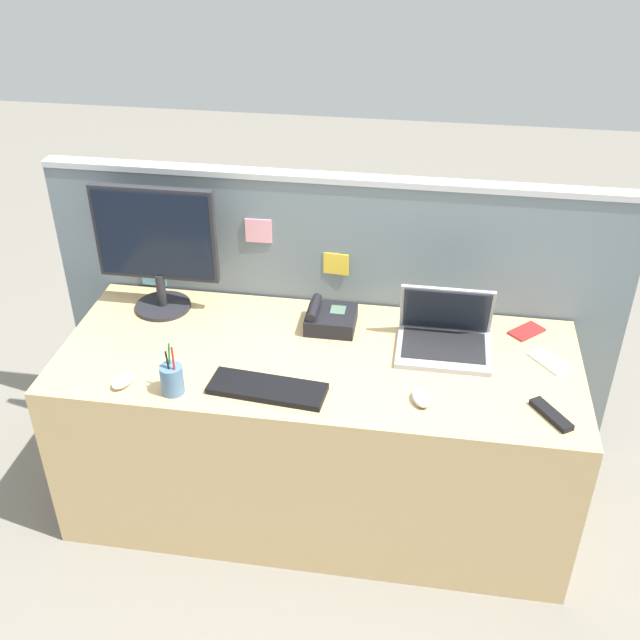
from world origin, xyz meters
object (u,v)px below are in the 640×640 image
at_px(laptop, 445,334).
at_px(desk_phone, 330,319).
at_px(desktop_monitor, 156,243).
at_px(computer_mouse_right_hand, 123,380).
at_px(pen_cup, 172,379).
at_px(tv_remote, 551,415).
at_px(cell_phone_white_slab, 550,362).
at_px(cell_phone_red_case, 527,331).
at_px(computer_mouse_left_hand, 421,398).
at_px(keyboard_main, 267,389).

xyz_separation_m(laptop, desk_phone, (-0.43, 0.06, -0.02)).
height_order(desktop_monitor, computer_mouse_right_hand, desktop_monitor).
xyz_separation_m(desk_phone, pen_cup, (-0.46, -0.48, 0.02)).
xyz_separation_m(computer_mouse_right_hand, tv_remote, (1.43, 0.05, -0.01)).
height_order(pen_cup, cell_phone_white_slab, pen_cup).
relative_size(desktop_monitor, laptop, 1.50).
bearing_deg(desktop_monitor, desk_phone, -3.57).
distance_m(desk_phone, computer_mouse_right_hand, 0.80).
bearing_deg(laptop, cell_phone_red_case, 24.42).
distance_m(desk_phone, pen_cup, 0.67).
distance_m(pen_cup, cell_phone_white_slab, 1.33).
xyz_separation_m(laptop, pen_cup, (-0.90, -0.42, 0.00)).
height_order(laptop, cell_phone_red_case, laptop).
height_order(computer_mouse_left_hand, cell_phone_white_slab, computer_mouse_left_hand).
xyz_separation_m(cell_phone_red_case, cell_phone_white_slab, (0.07, -0.19, 0.00)).
relative_size(computer_mouse_left_hand, cell_phone_white_slab, 0.66).
bearing_deg(computer_mouse_right_hand, desktop_monitor, 107.20).
bearing_deg(cell_phone_red_case, keyboard_main, -104.70).
height_order(desk_phone, computer_mouse_left_hand, desk_phone).
bearing_deg(desktop_monitor, keyboard_main, -41.94).
distance_m(keyboard_main, tv_remote, 0.94).
relative_size(desk_phone, computer_mouse_right_hand, 1.86).
distance_m(desktop_monitor, desk_phone, 0.72).
bearing_deg(cell_phone_white_slab, desk_phone, 133.82).
bearing_deg(pen_cup, desk_phone, 46.21).
height_order(desk_phone, cell_phone_red_case, desk_phone).
relative_size(keyboard_main, tv_remote, 2.34).
bearing_deg(cell_phone_white_slab, pen_cup, 157.90).
relative_size(cell_phone_white_slab, tv_remote, 0.89).
relative_size(keyboard_main, cell_phone_white_slab, 2.62).
height_order(computer_mouse_right_hand, cell_phone_white_slab, computer_mouse_right_hand).
xyz_separation_m(desk_phone, cell_phone_white_slab, (0.81, -0.11, -0.03)).
relative_size(keyboard_main, cell_phone_red_case, 2.97).
bearing_deg(tv_remote, desk_phone, 117.20).
bearing_deg(tv_remote, laptop, 99.96).
relative_size(computer_mouse_right_hand, pen_cup, 0.53).
bearing_deg(laptop, cell_phone_white_slab, -7.24).
bearing_deg(keyboard_main, tv_remote, 5.95).
distance_m(desk_phone, keyboard_main, 0.46).
height_order(cell_phone_red_case, cell_phone_white_slab, same).
bearing_deg(cell_phone_red_case, tv_remote, -39.42).
bearing_deg(desktop_monitor, pen_cup, -68.00).
bearing_deg(tv_remote, keyboard_main, 145.94).
height_order(laptop, computer_mouse_left_hand, laptop).
bearing_deg(laptop, computer_mouse_left_hand, -101.03).
bearing_deg(desk_phone, cell_phone_white_slab, -7.82).
bearing_deg(tv_remote, computer_mouse_left_hand, 143.35).
relative_size(computer_mouse_right_hand, computer_mouse_left_hand, 1.00).
bearing_deg(desk_phone, desktop_monitor, 176.43).
distance_m(cell_phone_red_case, cell_phone_white_slab, 0.20).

